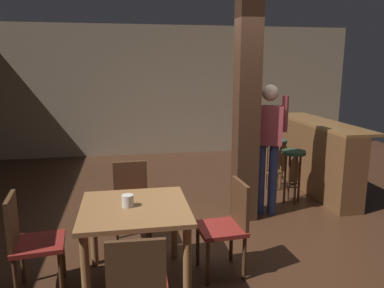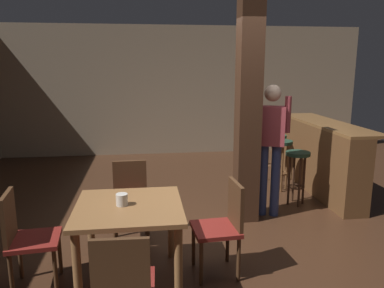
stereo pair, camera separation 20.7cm
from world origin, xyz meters
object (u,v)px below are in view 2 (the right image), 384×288
object	(u,v)px
chair_west	(25,235)
chair_south	(123,285)
napkin_cup	(122,200)
dining_table	(129,218)
chair_north	(130,197)
bar_stool_far	(275,146)
bar_stool_near	(297,165)
bar_stool_mid	(280,153)
bar_counter	(319,156)
chair_east	(223,223)
standing_person	(271,141)

from	to	relation	value
chair_west	chair_south	world-z (taller)	same
chair_south	napkin_cup	xyz separation A→B (m)	(-0.04, 0.88, 0.29)
chair_south	dining_table	bearing A→B (deg)	88.96
chair_north	bar_stool_far	xyz separation A→B (m)	(2.38, 1.97, 0.10)
dining_table	chair_west	xyz separation A→B (m)	(-0.90, 0.00, -0.11)
bar_stool_near	bar_stool_mid	distance (m)	0.65
napkin_cup	bar_stool_far	size ratio (longest dim) A/B	0.13
bar_counter	bar_stool_near	world-z (taller)	bar_counter
bar_counter	bar_stool_far	xyz separation A→B (m)	(-0.50, 0.61, 0.05)
chair_east	standing_person	size ratio (longest dim) A/B	0.52
standing_person	bar_stool_far	size ratio (longest dim) A/B	2.15
bar_counter	bar_stool_near	xyz separation A→B (m)	(-0.58, -0.53, 0.02)
chair_north	bar_stool_mid	world-z (taller)	chair_north
dining_table	chair_north	bearing A→B (deg)	91.27
napkin_cup	standing_person	bearing A→B (deg)	36.45
chair_west	chair_south	xyz separation A→B (m)	(0.89, -0.88, 0.00)
bar_stool_near	bar_stool_mid	xyz separation A→B (m)	(-0.02, 0.65, 0.04)
chair_south	bar_stool_near	size ratio (longest dim) A/B	1.16
standing_person	bar_stool_near	size ratio (longest dim) A/B	2.23
dining_table	napkin_cup	distance (m)	0.19
dining_table	bar_counter	size ratio (longest dim) A/B	0.41
bar_counter	chair_west	bearing A→B (deg)	-149.71
chair_west	dining_table	bearing A→B (deg)	-0.21
chair_east	standing_person	xyz separation A→B (m)	(0.89, 1.32, 0.50)
napkin_cup	bar_stool_mid	world-z (taller)	napkin_cup
bar_stool_far	bar_stool_near	bearing A→B (deg)	-94.12
standing_person	bar_stool_mid	world-z (taller)	standing_person
napkin_cup	bar_counter	xyz separation A→B (m)	(2.92, 2.20, -0.24)
bar_stool_mid	dining_table	bearing A→B (deg)	-134.33
chair_west	chair_south	distance (m)	1.25
bar_counter	dining_table	bearing A→B (deg)	-142.44
chair_north	chair_west	xyz separation A→B (m)	(-0.88, -0.84, 0.00)
dining_table	chair_west	distance (m)	0.91
chair_north	chair_west	bearing A→B (deg)	-136.36
chair_south	napkin_cup	bearing A→B (deg)	92.79
chair_south	napkin_cup	world-z (taller)	chair_south
chair_east	napkin_cup	distance (m)	0.97
chair_west	bar_stool_mid	bearing A→B (deg)	36.17
chair_west	bar_stool_near	bearing A→B (deg)	27.67
chair_north	bar_stool_mid	bearing A→B (deg)	32.83
bar_counter	bar_stool_far	world-z (taller)	bar_counter
chair_east	standing_person	bearing A→B (deg)	55.85
standing_person	bar_counter	xyz separation A→B (m)	(1.10, 0.85, -0.45)
bar_stool_far	napkin_cup	bearing A→B (deg)	-130.75
chair_south	bar_stool_mid	world-z (taller)	chair_south
chair_north	bar_stool_near	distance (m)	2.45
chair_west	chair_east	bearing A→B (deg)	0.93
napkin_cup	standing_person	distance (m)	2.27
chair_south	bar_stool_far	xyz separation A→B (m)	(2.38, 3.69, 0.10)
bar_stool_near	chair_north	bearing A→B (deg)	-160.22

